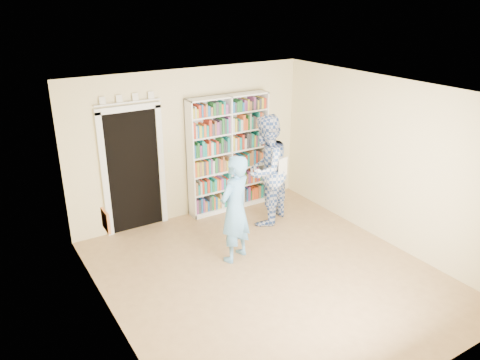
# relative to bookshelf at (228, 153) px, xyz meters

# --- Properties ---
(floor) EXTENTS (5.00, 5.00, 0.00)m
(floor) POSITION_rel_bookshelf_xyz_m (-0.69, -2.34, -1.11)
(floor) COLOR olive
(floor) RESTS_ON ground
(ceiling) EXTENTS (5.00, 5.00, 0.00)m
(ceiling) POSITION_rel_bookshelf_xyz_m (-0.69, -2.34, 1.59)
(ceiling) COLOR white
(ceiling) RESTS_ON wall_back
(wall_back) EXTENTS (4.50, 0.00, 4.50)m
(wall_back) POSITION_rel_bookshelf_xyz_m (-0.69, 0.16, 0.24)
(wall_back) COLOR beige
(wall_back) RESTS_ON floor
(wall_left) EXTENTS (0.00, 5.00, 5.00)m
(wall_left) POSITION_rel_bookshelf_xyz_m (-2.94, -2.34, 0.24)
(wall_left) COLOR beige
(wall_left) RESTS_ON floor
(wall_right) EXTENTS (0.00, 5.00, 5.00)m
(wall_right) POSITION_rel_bookshelf_xyz_m (1.56, -2.34, 0.24)
(wall_right) COLOR beige
(wall_right) RESTS_ON floor
(bookshelf) EXTENTS (1.59, 0.30, 2.19)m
(bookshelf) POSITION_rel_bookshelf_xyz_m (0.00, 0.00, 0.00)
(bookshelf) COLOR white
(bookshelf) RESTS_ON floor
(doorway) EXTENTS (1.10, 0.08, 2.43)m
(doorway) POSITION_rel_bookshelf_xyz_m (-1.79, 0.13, 0.07)
(doorway) COLOR black
(doorway) RESTS_ON floor
(wall_art) EXTENTS (0.03, 0.25, 0.25)m
(wall_art) POSITION_rel_bookshelf_xyz_m (-2.92, -2.14, 0.29)
(wall_art) COLOR brown
(wall_art) RESTS_ON wall_left
(man_blue) EXTENTS (0.73, 0.61, 1.70)m
(man_blue) POSITION_rel_bookshelf_xyz_m (-0.87, -1.67, -0.26)
(man_blue) COLOR #5B99CC
(man_blue) RESTS_ON floor
(man_plaid) EXTENTS (1.21, 1.13, 1.98)m
(man_plaid) POSITION_rel_bookshelf_xyz_m (0.25, -0.85, -0.12)
(man_plaid) COLOR #33559D
(man_plaid) RESTS_ON floor
(paper_sheet) EXTENTS (0.23, 0.06, 0.33)m
(paper_sheet) POSITION_rel_bookshelf_xyz_m (0.42, -1.13, -0.00)
(paper_sheet) COLOR white
(paper_sheet) RESTS_ON man_plaid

